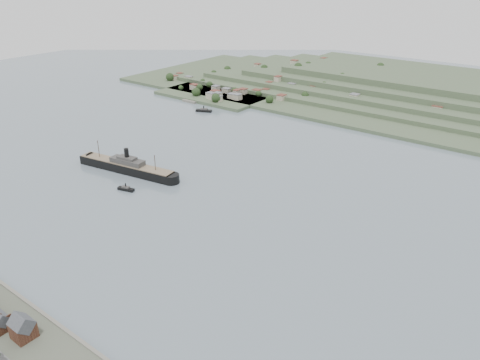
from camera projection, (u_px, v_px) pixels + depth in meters
The scene contains 6 objects.
ground at pixel (204, 202), 363.74m from camera, with size 1400.00×1400.00×0.00m, color slate.
gabled_building at pixel (23, 328), 226.98m from camera, with size 10.40×10.18×14.09m.
far_peninsula at pixel (413, 92), 626.60m from camera, with size 760.00×309.00×30.00m.
steamship at pixel (124, 166), 415.72m from camera, with size 111.53×29.86×26.86m.
tugboat at pixel (126, 189), 381.45m from camera, with size 14.87×7.60×6.47m.
ferry_west at pixel (204, 110), 583.13m from camera, with size 20.64×13.28×7.54m.
Camera 1 is at (218.06, -239.30, 169.02)m, focal length 35.00 mm.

